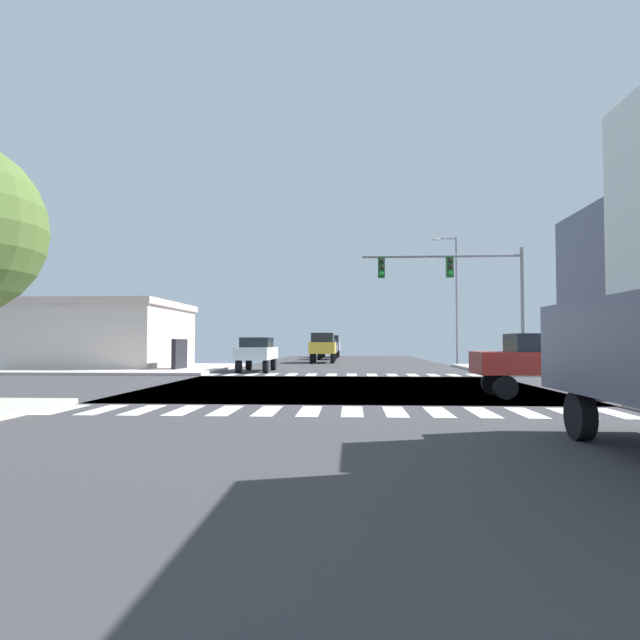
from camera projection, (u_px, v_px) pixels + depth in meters
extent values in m
cube|color=#39373A|center=(345.00, 387.00, 20.30)|extent=(14.00, 90.00, 0.05)
cube|color=#39373A|center=(345.00, 387.00, 20.30)|extent=(90.00, 12.00, 0.05)
cube|color=#B2ADA3|center=(576.00, 369.00, 31.54)|extent=(12.00, 12.00, 0.14)
cube|color=#B9AAA4|center=(129.00, 368.00, 33.00)|extent=(12.00, 12.00, 0.14)
cube|color=silver|center=(62.00, 409.00, 13.40)|extent=(0.50, 2.00, 0.01)
cube|color=silver|center=(102.00, 410.00, 13.34)|extent=(0.50, 2.00, 0.01)
cube|color=silver|center=(143.00, 410.00, 13.28)|extent=(0.50, 2.00, 0.01)
cube|color=silver|center=(184.00, 410.00, 13.23)|extent=(0.50, 2.00, 0.01)
cube|color=silver|center=(226.00, 411.00, 13.17)|extent=(0.50, 2.00, 0.01)
cube|color=silver|center=(267.00, 411.00, 13.12)|extent=(0.50, 2.00, 0.01)
cube|color=silver|center=(310.00, 411.00, 13.06)|extent=(0.50, 2.00, 0.01)
cube|color=silver|center=(352.00, 411.00, 13.00)|extent=(0.50, 2.00, 0.01)
cube|color=silver|center=(395.00, 412.00, 12.95)|extent=(0.50, 2.00, 0.01)
cube|color=silver|center=(438.00, 412.00, 12.89)|extent=(0.50, 2.00, 0.01)
cube|color=silver|center=(482.00, 412.00, 12.83)|extent=(0.50, 2.00, 0.01)
cube|color=silver|center=(526.00, 413.00, 12.78)|extent=(0.50, 2.00, 0.01)
cube|color=silver|center=(571.00, 413.00, 12.72)|extent=(0.50, 2.00, 0.01)
cube|color=silver|center=(615.00, 413.00, 12.67)|extent=(0.50, 2.00, 0.01)
cube|color=silver|center=(213.00, 374.00, 27.96)|extent=(0.50, 2.00, 0.01)
cube|color=silver|center=(232.00, 374.00, 27.91)|extent=(0.50, 2.00, 0.01)
cube|color=silver|center=(252.00, 374.00, 27.85)|extent=(0.50, 2.00, 0.01)
cube|color=silver|center=(272.00, 375.00, 27.79)|extent=(0.50, 2.00, 0.01)
cube|color=silver|center=(292.00, 375.00, 27.74)|extent=(0.50, 2.00, 0.01)
cube|color=silver|center=(312.00, 375.00, 27.68)|extent=(0.50, 2.00, 0.01)
cube|color=silver|center=(332.00, 375.00, 27.62)|extent=(0.50, 2.00, 0.01)
cube|color=silver|center=(352.00, 375.00, 27.57)|extent=(0.50, 2.00, 0.01)
cube|color=silver|center=(372.00, 375.00, 27.51)|extent=(0.50, 2.00, 0.01)
cube|color=silver|center=(392.00, 375.00, 27.46)|extent=(0.50, 2.00, 0.01)
cube|color=silver|center=(413.00, 375.00, 27.40)|extent=(0.50, 2.00, 0.01)
cube|color=silver|center=(433.00, 375.00, 27.34)|extent=(0.50, 2.00, 0.01)
cube|color=silver|center=(454.00, 375.00, 27.29)|extent=(0.50, 2.00, 0.01)
cube|color=silver|center=(474.00, 375.00, 27.23)|extent=(0.50, 2.00, 0.01)
cylinder|color=gray|center=(523.00, 311.00, 27.14)|extent=(0.20, 0.20, 6.28)
cylinder|color=gray|center=(442.00, 256.00, 27.47)|extent=(7.82, 0.14, 0.14)
cube|color=#1E5123|center=(450.00, 267.00, 27.43)|extent=(0.32, 0.40, 1.00)
sphere|color=black|center=(451.00, 260.00, 27.20)|extent=(0.22, 0.22, 0.22)
sphere|color=black|center=(451.00, 267.00, 27.18)|extent=(0.22, 0.22, 0.22)
sphere|color=green|center=(451.00, 273.00, 27.17)|extent=(0.22, 0.22, 0.22)
cube|color=#1E5123|center=(381.00, 268.00, 27.62)|extent=(0.32, 0.40, 1.00)
sphere|color=black|center=(382.00, 261.00, 27.39)|extent=(0.22, 0.22, 0.22)
sphere|color=black|center=(382.00, 267.00, 27.37)|extent=(0.22, 0.22, 0.22)
sphere|color=green|center=(382.00, 273.00, 27.36)|extent=(0.22, 0.22, 0.22)
cylinder|color=gray|center=(457.00, 301.00, 39.67)|extent=(0.16, 0.16, 9.16)
cylinder|color=gray|center=(446.00, 239.00, 39.88)|extent=(1.40, 0.10, 0.10)
ellipsoid|color=silver|center=(437.00, 239.00, 39.92)|extent=(0.60, 0.32, 0.20)
cube|color=beige|center=(61.00, 338.00, 35.41)|extent=(14.70, 9.25, 3.75)
cube|color=beige|center=(61.00, 306.00, 35.49)|extent=(15.00, 9.55, 0.40)
cube|color=black|center=(180.00, 355.00, 31.25)|extent=(0.24, 2.20, 1.80)
cylinder|color=black|center=(505.00, 387.00, 15.84)|extent=(0.68, 0.26, 0.68)
cylinder|color=black|center=(492.00, 383.00, 17.28)|extent=(0.68, 0.26, 0.68)
cylinder|color=black|center=(610.00, 388.00, 15.68)|extent=(0.68, 0.26, 0.68)
cylinder|color=black|center=(589.00, 384.00, 17.12)|extent=(0.68, 0.26, 0.68)
cube|color=maroon|center=(548.00, 363.00, 16.51)|extent=(4.30, 1.80, 0.66)
cube|color=black|center=(548.00, 343.00, 16.53)|extent=(2.24, 1.55, 0.54)
cylinder|color=black|center=(338.00, 354.00, 57.91)|extent=(0.26, 0.74, 0.74)
cylinder|color=black|center=(322.00, 354.00, 58.00)|extent=(0.26, 0.74, 0.74)
cylinder|color=black|center=(338.00, 353.00, 61.37)|extent=(0.26, 0.74, 0.74)
cylinder|color=black|center=(324.00, 353.00, 61.46)|extent=(0.26, 0.74, 0.74)
cube|color=#B2B8BE|center=(331.00, 346.00, 59.72)|extent=(2.00, 5.10, 0.86)
cube|color=black|center=(330.00, 339.00, 58.86)|extent=(1.76, 1.78, 0.75)
cylinder|color=black|center=(266.00, 367.00, 29.25)|extent=(0.26, 0.68, 0.68)
cylinder|color=black|center=(239.00, 366.00, 29.33)|extent=(0.26, 0.68, 0.68)
cylinder|color=black|center=(273.00, 364.00, 32.17)|extent=(0.26, 0.68, 0.68)
cylinder|color=black|center=(249.00, 364.00, 32.25)|extent=(0.26, 0.68, 0.68)
cube|color=silver|center=(257.00, 353.00, 30.78)|extent=(1.80, 4.30, 0.66)
cube|color=black|center=(257.00, 342.00, 30.80)|extent=(1.55, 2.24, 0.54)
cylinder|color=black|center=(332.00, 359.00, 42.18)|extent=(0.26, 0.74, 0.74)
cylinder|color=black|center=(312.00, 359.00, 42.26)|extent=(0.26, 0.74, 0.74)
cylinder|color=black|center=(334.00, 357.00, 45.30)|extent=(0.26, 0.74, 0.74)
cylinder|color=black|center=(314.00, 357.00, 45.38)|extent=(0.26, 0.74, 0.74)
cube|color=gold|center=(323.00, 348.00, 43.81)|extent=(1.96, 4.60, 0.88)
cube|color=black|center=(323.00, 338.00, 43.84)|extent=(1.69, 3.22, 0.72)
cylinder|color=black|center=(335.00, 356.00, 50.55)|extent=(0.26, 0.68, 0.68)
cylinder|color=black|center=(319.00, 356.00, 50.63)|extent=(0.26, 0.68, 0.68)
cylinder|color=black|center=(336.00, 355.00, 53.47)|extent=(0.26, 0.68, 0.68)
cylinder|color=black|center=(321.00, 355.00, 53.55)|extent=(0.26, 0.68, 0.68)
cube|color=#5E585E|center=(327.00, 349.00, 52.08)|extent=(1.80, 4.30, 0.66)
cube|color=black|center=(327.00, 342.00, 52.10)|extent=(1.55, 2.24, 0.54)
cylinder|color=black|center=(580.00, 416.00, 9.25)|extent=(0.26, 0.80, 0.80)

